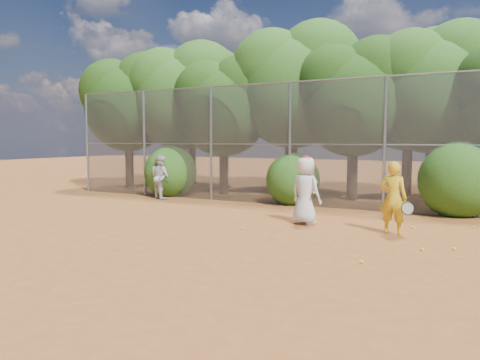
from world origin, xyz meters
The scene contains 23 objects.
ground centered at (0.00, 0.00, 0.00)m, with size 80.00×80.00×0.00m, color brown.
fence_back centered at (-0.12, 6.00, 2.05)m, with size 20.05×0.09×4.03m.
tree_0 centered at (-9.44, 8.04, 3.93)m, with size 4.38×3.81×6.00m.
tree_1 centered at (-6.94, 8.54, 4.16)m, with size 4.64×4.03×6.35m.
tree_2 centered at (-4.45, 7.83, 3.58)m, with size 3.99×3.47×5.47m.
tree_3 centered at (-1.94, 8.84, 4.40)m, with size 4.89×4.26×6.70m.
tree_4 centered at (0.55, 8.24, 3.76)m, with size 4.19×3.64×5.73m.
tree_5 centered at (3.06, 9.04, 4.05)m, with size 4.51×3.92×6.17m.
tree_9 centered at (-7.94, 10.84, 4.34)m, with size 4.83×4.20×6.62m.
tree_10 centered at (-2.93, 11.05, 4.63)m, with size 5.15×4.48×7.06m.
tree_11 centered at (2.06, 10.64, 4.16)m, with size 4.64×4.03×6.35m.
bush_0 centered at (-6.00, 6.30, 1.00)m, with size 2.00×2.00×2.00m, color #224F13.
bush_1 centered at (-1.00, 6.30, 0.90)m, with size 1.80×1.80×1.80m, color #224F13.
bush_2 centered at (4.00, 6.30, 1.10)m, with size 2.20×2.20×2.20m, color #224F13.
player_yellow centered at (2.84, 2.67, 0.83)m, with size 0.81×0.52×1.66m.
player_teen centered at (0.64, 2.95, 0.87)m, with size 0.97×0.77×1.75m.
player_white centered at (-5.79, 5.40, 0.79)m, with size 0.94×0.87×1.59m.
ball_0 centered at (3.64, 1.25, 0.03)m, with size 0.07×0.07×0.07m, color #BFD727.
ball_1 centered at (3.16, 3.57, 0.03)m, with size 0.07×0.07×0.07m, color #BFD727.
ball_2 centered at (2.81, -0.21, 0.03)m, with size 0.07×0.07×0.07m, color #BFD727.
ball_3 centered at (4.19, 1.59, 0.03)m, with size 0.07×0.07×0.07m, color #BFD727.
ball_4 centered at (-0.43, 1.55, 0.03)m, with size 0.07×0.07×0.07m, color #BFD727.
ball_5 centered at (4.46, 4.25, 0.03)m, with size 0.07×0.07×0.07m, color #BFD727.
Camera 1 is at (4.64, -8.26, 2.16)m, focal length 35.00 mm.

